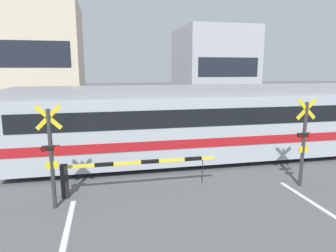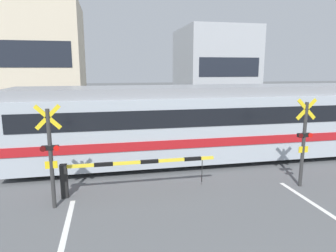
{
  "view_description": "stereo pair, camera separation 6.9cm",
  "coord_description": "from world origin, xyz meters",
  "px_view_note": "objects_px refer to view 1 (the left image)",
  "views": [
    {
      "loc": [
        -2.37,
        -1.12,
        3.78
      ],
      "look_at": [
        0.0,
        9.94,
        1.6
      ],
      "focal_mm": 32.0,
      "sensor_mm": 36.0,
      "label": 1
    },
    {
      "loc": [
        -2.3,
        -1.14,
        3.78
      ],
      "look_at": [
        0.0,
        9.94,
        1.6
      ],
      "focal_mm": 32.0,
      "sensor_mm": 36.0,
      "label": 2
    }
  ],
  "objects_px": {
    "crossing_barrier_far": "(195,127)",
    "crossing_signal_right": "(304,139)",
    "commuter_train": "(239,120)",
    "crossing_barrier_near": "(112,170)",
    "crossing_signal_left": "(51,153)",
    "pedestrian": "(171,117)"
  },
  "relations": [
    {
      "from": "commuter_train",
      "to": "crossing_barrier_near",
      "type": "xyz_separation_m",
      "value": [
        -5.42,
        -2.77,
        -0.89
      ]
    },
    {
      "from": "commuter_train",
      "to": "crossing_barrier_near",
      "type": "bearing_deg",
      "value": -152.88
    },
    {
      "from": "commuter_train",
      "to": "crossing_signal_right",
      "type": "distance_m",
      "value": 3.47
    },
    {
      "from": "pedestrian",
      "to": "crossing_barrier_near",
      "type": "bearing_deg",
      "value": -113.99
    },
    {
      "from": "crossing_barrier_far",
      "to": "crossing_signal_right",
      "type": "bearing_deg",
      "value": -76.36
    },
    {
      "from": "crossing_barrier_near",
      "to": "crossing_signal_right",
      "type": "height_order",
      "value": "crossing_signal_right"
    },
    {
      "from": "crossing_signal_left",
      "to": "pedestrian",
      "type": "xyz_separation_m",
      "value": [
        5.24,
        8.85,
        -0.63
      ]
    },
    {
      "from": "pedestrian",
      "to": "commuter_train",
      "type": "bearing_deg",
      "value": -71.99
    },
    {
      "from": "crossing_barrier_far",
      "to": "commuter_train",
      "type": "bearing_deg",
      "value": -72.61
    },
    {
      "from": "crossing_barrier_near",
      "to": "pedestrian",
      "type": "bearing_deg",
      "value": 66.01
    },
    {
      "from": "crossing_barrier_near",
      "to": "crossing_barrier_far",
      "type": "relative_size",
      "value": 1.0
    },
    {
      "from": "crossing_signal_right",
      "to": "commuter_train",
      "type": "bearing_deg",
      "value": 100.09
    },
    {
      "from": "crossing_barrier_far",
      "to": "crossing_signal_left",
      "type": "bearing_deg",
      "value": -132.6
    },
    {
      "from": "commuter_train",
      "to": "pedestrian",
      "type": "relative_size",
      "value": 11.07
    },
    {
      "from": "pedestrian",
      "to": "crossing_barrier_far",
      "type": "bearing_deg",
      "value": -71.16
    },
    {
      "from": "crossing_signal_left",
      "to": "pedestrian",
      "type": "relative_size",
      "value": 1.74
    },
    {
      "from": "crossing_signal_left",
      "to": "crossing_signal_right",
      "type": "xyz_separation_m",
      "value": [
        7.61,
        0.0,
        0.0
      ]
    },
    {
      "from": "crossing_barrier_far",
      "to": "crossing_barrier_near",
      "type": "bearing_deg",
      "value": -126.89
    },
    {
      "from": "crossing_barrier_far",
      "to": "crossing_signal_right",
      "type": "distance_m",
      "value": 6.79
    },
    {
      "from": "crossing_barrier_near",
      "to": "crossing_signal_right",
      "type": "distance_m",
      "value": 6.11
    },
    {
      "from": "crossing_barrier_near",
      "to": "crossing_barrier_far",
      "type": "height_order",
      "value": "same"
    },
    {
      "from": "crossing_barrier_near",
      "to": "crossing_signal_right",
      "type": "relative_size",
      "value": 1.65
    }
  ]
}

